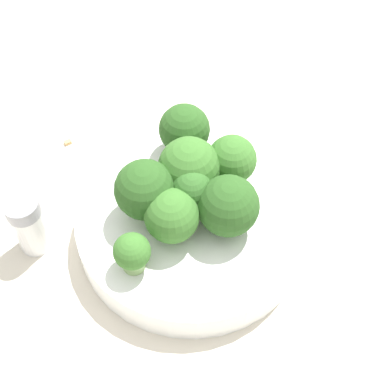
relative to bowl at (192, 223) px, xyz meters
The scene contains 13 objects.
ground_plane 0.02m from the bowl, ahead, with size 3.00×3.00×0.00m, color beige.
bowl is the anchor object (origin of this frame).
broccoli_floret_0 0.05m from the bowl, 29.06° to the left, with size 0.05×0.05×0.05m.
broccoli_floret_1 0.06m from the bowl, 108.95° to the right, with size 0.06×0.06×0.06m.
broccoli_floret_2 0.06m from the bowl, 130.79° to the left, with size 0.06×0.06×0.06m.
broccoli_floret_3 0.07m from the bowl, 158.90° to the right, with size 0.05×0.05×0.06m.
broccoli_floret_4 0.05m from the bowl, 150.25° to the left, with size 0.04×0.04×0.05m.
broccoli_floret_5 0.08m from the bowl, 23.60° to the left, with size 0.03×0.03×0.04m.
broccoli_floret_6 0.09m from the bowl, 109.33° to the right, with size 0.05×0.05×0.06m.
broccoli_floret_7 0.07m from the bowl, 25.06° to the right, with size 0.05×0.05×0.06m.
pepper_shaker 0.15m from the bowl, 20.10° to the right, with size 0.03×0.03×0.07m.
almond_crumb_0 0.18m from the bowl, 111.31° to the right, with size 0.01×0.00×0.01m, color tan.
almond_crumb_1 0.18m from the bowl, 65.61° to the right, with size 0.01×0.01×0.01m, color tan.
Camera 1 is at (0.12, 0.26, 0.44)m, focal length 50.00 mm.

